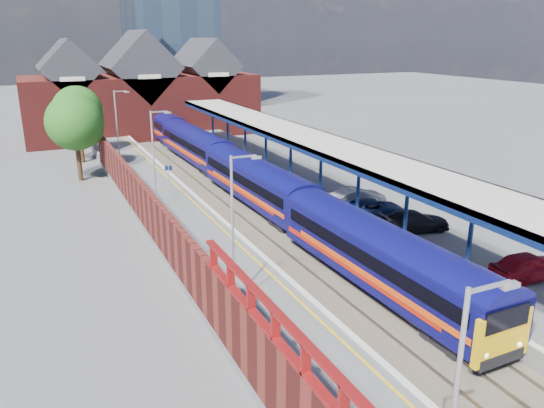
{
  "coord_description": "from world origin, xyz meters",
  "views": [
    {
      "loc": [
        -14.34,
        -15.29,
        12.96
      ],
      "look_at": [
        -0.67,
        14.37,
        2.6
      ],
      "focal_mm": 35.0,
      "sensor_mm": 36.0,
      "label": 1
    }
  ],
  "objects_px": {
    "parked_car_red": "(529,266)",
    "lamp_post_a": "(458,408)",
    "train": "(222,159)",
    "lamp_post_d": "(118,122)",
    "lamp_post_c": "(155,153)",
    "lamp_post_b": "(235,220)",
    "parked_car_dark": "(414,221)",
    "parked_car_silver": "(357,197)",
    "platform_sign": "(169,176)",
    "parked_car_blue": "(373,208)"
  },
  "relations": [
    {
      "from": "platform_sign",
      "to": "parked_car_silver",
      "type": "bearing_deg",
      "value": -33.91
    },
    {
      "from": "lamp_post_c",
      "to": "lamp_post_b",
      "type": "bearing_deg",
      "value": -90.0
    },
    {
      "from": "lamp_post_a",
      "to": "parked_car_dark",
      "type": "bearing_deg",
      "value": 52.69
    },
    {
      "from": "lamp_post_d",
      "to": "platform_sign",
      "type": "xyz_separation_m",
      "value": [
        1.36,
        -14.0,
        -2.3
      ]
    },
    {
      "from": "parked_car_dark",
      "to": "train",
      "type": "bearing_deg",
      "value": 23.67
    },
    {
      "from": "lamp_post_d",
      "to": "parked_car_silver",
      "type": "bearing_deg",
      "value": -58.83
    },
    {
      "from": "train",
      "to": "parked_car_silver",
      "type": "relative_size",
      "value": 15.91
    },
    {
      "from": "lamp_post_a",
      "to": "platform_sign",
      "type": "height_order",
      "value": "lamp_post_a"
    },
    {
      "from": "train",
      "to": "lamp_post_d",
      "type": "relative_size",
      "value": 9.42
    },
    {
      "from": "train",
      "to": "parked_car_silver",
      "type": "distance_m",
      "value": 15.26
    },
    {
      "from": "lamp_post_c",
      "to": "parked_car_silver",
      "type": "bearing_deg",
      "value": -24.4
    },
    {
      "from": "lamp_post_c",
      "to": "parked_car_dark",
      "type": "bearing_deg",
      "value": -41.58
    },
    {
      "from": "lamp_post_d",
      "to": "lamp_post_a",
      "type": "bearing_deg",
      "value": -90.0
    },
    {
      "from": "lamp_post_c",
      "to": "parked_car_red",
      "type": "distance_m",
      "value": 25.02
    },
    {
      "from": "lamp_post_a",
      "to": "lamp_post_d",
      "type": "xyz_separation_m",
      "value": [
        0.0,
        46.0,
        0.0
      ]
    },
    {
      "from": "lamp_post_d",
      "to": "parked_car_blue",
      "type": "relative_size",
      "value": 1.53
    },
    {
      "from": "lamp_post_a",
      "to": "lamp_post_d",
      "type": "height_order",
      "value": "same"
    },
    {
      "from": "platform_sign",
      "to": "parked_car_red",
      "type": "xyz_separation_m",
      "value": [
        13.04,
        -22.19,
        -0.96
      ]
    },
    {
      "from": "parked_car_dark",
      "to": "lamp_post_b",
      "type": "bearing_deg",
      "value": 113.7
    },
    {
      "from": "train",
      "to": "lamp_post_b",
      "type": "relative_size",
      "value": 9.42
    },
    {
      "from": "platform_sign",
      "to": "parked_car_silver",
      "type": "relative_size",
      "value": 0.6
    },
    {
      "from": "platform_sign",
      "to": "parked_car_dark",
      "type": "bearing_deg",
      "value": -48.96
    },
    {
      "from": "lamp_post_d",
      "to": "platform_sign",
      "type": "height_order",
      "value": "lamp_post_d"
    },
    {
      "from": "train",
      "to": "parked_car_silver",
      "type": "bearing_deg",
      "value": -68.94
    },
    {
      "from": "lamp_post_a",
      "to": "parked_car_dark",
      "type": "height_order",
      "value": "lamp_post_a"
    },
    {
      "from": "lamp_post_a",
      "to": "lamp_post_c",
      "type": "distance_m",
      "value": 30.0
    },
    {
      "from": "lamp_post_c",
      "to": "parked_car_dark",
      "type": "relative_size",
      "value": 1.49
    },
    {
      "from": "parked_car_red",
      "to": "lamp_post_a",
      "type": "bearing_deg",
      "value": 127.29
    },
    {
      "from": "platform_sign",
      "to": "lamp_post_d",
      "type": "bearing_deg",
      "value": 95.56
    },
    {
      "from": "platform_sign",
      "to": "parked_car_red",
      "type": "height_order",
      "value": "platform_sign"
    },
    {
      "from": "lamp_post_b",
      "to": "lamp_post_d",
      "type": "relative_size",
      "value": 1.0
    },
    {
      "from": "parked_car_red",
      "to": "lamp_post_d",
      "type": "bearing_deg",
      "value": 24.73
    },
    {
      "from": "lamp_post_a",
      "to": "platform_sign",
      "type": "xyz_separation_m",
      "value": [
        1.36,
        32.0,
        -2.3
      ]
    },
    {
      "from": "parked_car_silver",
      "to": "parked_car_blue",
      "type": "xyz_separation_m",
      "value": [
        -0.5,
        -2.66,
        -0.05
      ]
    },
    {
      "from": "parked_car_silver",
      "to": "train",
      "type": "bearing_deg",
      "value": 24.64
    },
    {
      "from": "lamp_post_d",
      "to": "parked_car_dark",
      "type": "height_order",
      "value": "lamp_post_d"
    },
    {
      "from": "parked_car_red",
      "to": "parked_car_silver",
      "type": "distance_m",
      "value": 14.18
    },
    {
      "from": "train",
      "to": "lamp_post_d",
      "type": "bearing_deg",
      "value": 135.17
    },
    {
      "from": "parked_car_dark",
      "to": "parked_car_silver",
      "type": "bearing_deg",
      "value": 10.62
    },
    {
      "from": "parked_car_silver",
      "to": "parked_car_blue",
      "type": "height_order",
      "value": "parked_car_silver"
    },
    {
      "from": "train",
      "to": "lamp_post_d",
      "type": "height_order",
      "value": "lamp_post_d"
    },
    {
      "from": "lamp_post_a",
      "to": "parked_car_blue",
      "type": "height_order",
      "value": "lamp_post_a"
    },
    {
      "from": "parked_car_dark",
      "to": "lamp_post_a",
      "type": "bearing_deg",
      "value": 150.45
    },
    {
      "from": "parked_car_red",
      "to": "parked_car_blue",
      "type": "bearing_deg",
      "value": 10.78
    },
    {
      "from": "lamp_post_a",
      "to": "lamp_post_c",
      "type": "bearing_deg",
      "value": 90.0
    },
    {
      "from": "lamp_post_c",
      "to": "parked_car_silver",
      "type": "height_order",
      "value": "lamp_post_c"
    },
    {
      "from": "lamp_post_a",
      "to": "parked_car_blue",
      "type": "bearing_deg",
      "value": 58.91
    },
    {
      "from": "platform_sign",
      "to": "parked_car_dark",
      "type": "distance_m",
      "value": 18.73
    },
    {
      "from": "train",
      "to": "lamp_post_c",
      "type": "height_order",
      "value": "lamp_post_c"
    },
    {
      "from": "parked_car_silver",
      "to": "parked_car_dark",
      "type": "xyz_separation_m",
      "value": [
        0.3,
        -6.05,
        -0.0
      ]
    }
  ]
}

